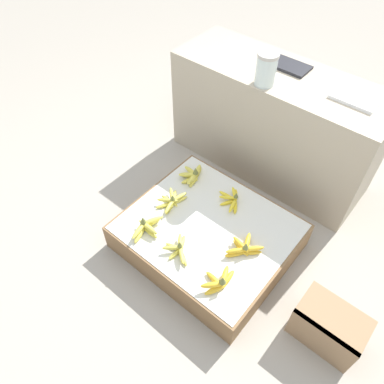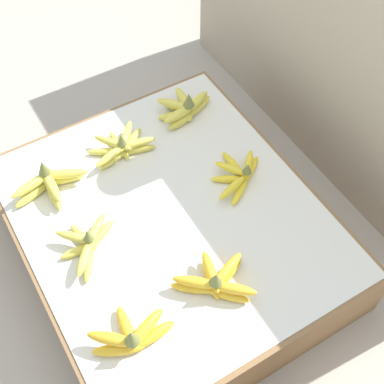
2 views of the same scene
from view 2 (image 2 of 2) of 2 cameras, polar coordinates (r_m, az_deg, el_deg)
ground_plane at (r=1.68m, az=-2.16°, el=-6.21°), size 10.00×10.00×0.00m
display_platform at (r=1.60m, az=-2.26°, el=-4.46°), size 0.95×0.82×0.20m
back_vendor_table at (r=1.86m, az=19.69°, el=14.91°), size 1.39×0.49×0.76m
banana_bunch_front_left at (r=1.60m, az=-15.06°, el=0.94°), size 0.15×0.24×0.10m
banana_bunch_front_midleft at (r=1.47m, az=-11.14°, el=-5.42°), size 0.19×0.18×0.09m
banana_bunch_front_midright at (r=1.32m, az=-6.51°, el=-15.04°), size 0.14×0.21×0.11m
banana_bunch_middle_left at (r=1.66m, az=-7.51°, el=4.81°), size 0.14×0.21×0.09m
banana_bunch_middle_midright at (r=1.38m, az=2.56°, el=-9.44°), size 0.18×0.21×0.10m
banana_bunch_back_left at (r=1.75m, az=-0.84°, el=8.94°), size 0.14×0.21×0.11m
banana_bunch_back_midleft at (r=1.58m, az=5.00°, el=1.88°), size 0.19×0.21×0.08m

